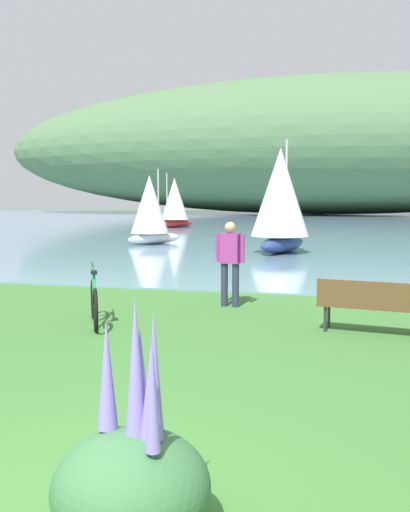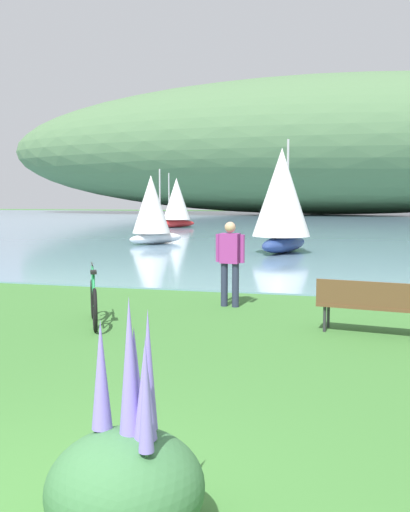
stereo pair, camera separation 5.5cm
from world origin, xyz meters
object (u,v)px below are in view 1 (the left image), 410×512
(person_at_shoreline, at_px, (230,258))
(sailboat_mid_bay, at_px, (174,202))
(sailboat_nearest_to_shore, at_px, (150,209))
(park_bench_near_camera, at_px, (375,303))
(bicycle_leaning_near_bench, at_px, (94,302))
(sailboat_toward_hillside, at_px, (281,199))

(person_at_shoreline, bearing_deg, sailboat_mid_bay, 109.28)
(sailboat_nearest_to_shore, bearing_deg, person_at_shoreline, -64.49)
(person_at_shoreline, relative_size, sailboat_mid_bay, 0.43)
(park_bench_near_camera, height_order, sailboat_nearest_to_shore, sailboat_nearest_to_shore)
(sailboat_mid_bay, bearing_deg, park_bench_near_camera, -67.26)
(person_at_shoreline, bearing_deg, bicycle_leaning_near_bench, -131.72)
(park_bench_near_camera, relative_size, person_at_shoreline, 1.08)
(park_bench_near_camera, xyz_separation_m, sailboat_mid_bay, (-12.68, 30.25, 1.39))
(sailboat_mid_bay, bearing_deg, sailboat_toward_hillside, -60.85)
(park_bench_near_camera, distance_m, bicycle_leaning_near_bench, 4.67)
(park_bench_near_camera, xyz_separation_m, person_at_shoreline, (-2.71, 1.75, 0.46))
(person_at_shoreline, relative_size, sailboat_toward_hillside, 0.38)
(park_bench_near_camera, bearing_deg, sailboat_nearest_to_shore, 120.86)
(sailboat_nearest_to_shore, bearing_deg, sailboat_toward_hillside, -23.69)
(sailboat_nearest_to_shore, bearing_deg, sailboat_mid_bay, 102.94)
(park_bench_near_camera, bearing_deg, bicycle_leaning_near_bench, -174.70)
(person_at_shoreline, bearing_deg, sailboat_nearest_to_shore, 115.51)
(park_bench_near_camera, bearing_deg, sailboat_toward_hillside, 102.93)
(person_at_shoreline, distance_m, sailboat_nearest_to_shore, 15.34)
(park_bench_near_camera, relative_size, sailboat_nearest_to_shore, 0.53)
(sailboat_mid_bay, distance_m, sailboat_toward_hillside, 20.01)
(park_bench_near_camera, bearing_deg, person_at_shoreline, 147.18)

